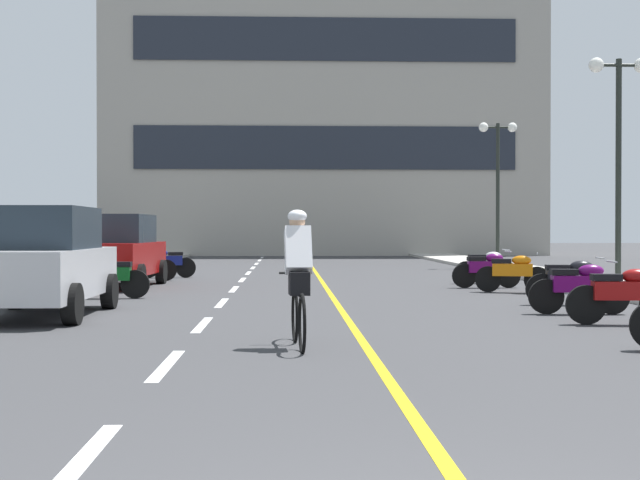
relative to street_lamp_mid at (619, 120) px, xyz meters
The scene contains 31 objects.
ground_plane 8.99m from the street_lamp_mid, 154.86° to the left, with size 140.00×140.00×0.00m, color #38383A.
curb_left 16.31m from the street_lamp_mid, 156.10° to the left, with size 2.40×72.00×0.12m, color #B7B2A8.
curb_right 7.56m from the street_lamp_mid, 90.47° to the left, with size 2.40×72.00×0.12m, color #B7B2A8.
lane_dash_0 18.59m from the street_lamp_mid, 120.68° to the right, with size 0.14×2.20×0.01m, color silver.
lane_dash_1 15.38m from the street_lamp_mid, 128.59° to the right, with size 0.14×2.20×0.01m, color silver.
lane_dash_2 12.65m from the street_lamp_mid, 140.62° to the right, with size 0.14×2.20×0.01m, color silver.
lane_dash_3 10.73m from the street_lamp_mid, 158.76° to the right, with size 0.14×2.20×0.01m, color silver.
lane_dash_4 10.12m from the street_lamp_mid, behind, with size 0.14×2.20×0.01m, color silver.
lane_dash_5 11.03m from the street_lamp_mid, 154.55° to the left, with size 0.14×2.20×0.01m, color silver.
lane_dash_6 13.15m from the street_lamp_mid, 137.75° to the left, with size 0.14×2.20×0.01m, color silver.
lane_dash_7 16.00m from the street_lamp_mid, 126.72° to the left, with size 0.14×2.20×0.01m, color silver.
lane_dash_8 19.27m from the street_lamp_mid, 119.43° to the left, with size 0.14×2.20×0.01m, color silver.
lane_dash_9 22.77m from the street_lamp_mid, 114.39° to the left, with size 0.14×2.20×0.01m, color silver.
lane_dash_10 26.41m from the street_lamp_mid, 110.77° to the left, with size 0.14×2.20×0.01m, color silver.
lane_dash_11 30.15m from the street_lamp_mid, 108.04° to the left, with size 0.14×2.20×0.01m, color silver.
centre_line_yellow 10.33m from the street_lamp_mid, 137.56° to the left, with size 0.12×66.00×0.01m, color gold.
office_building 32.52m from the street_lamp_mid, 100.52° to the left, with size 24.84×8.25×19.72m.
street_lamp_mid is the anchor object (origin of this frame).
street_lamp_far 12.31m from the street_lamp_mid, 89.88° to the left, with size 1.46×0.36×5.38m.
parked_car_near 13.92m from the street_lamp_mid, 152.84° to the right, with size 1.92×4.20×1.82m.
parked_car_mid 12.69m from the street_lamp_mid, behind, with size 2.07×4.27×1.82m.
motorcycle_3 9.10m from the street_lamp_mid, 110.17° to the right, with size 1.70×0.60×0.92m.
motorcycle_4 7.74m from the street_lamp_mid, 115.93° to the right, with size 1.70×0.60×0.92m.
motorcycle_5 6.20m from the street_lamp_mid, 120.37° to the right, with size 1.70×0.60×0.92m.
motorcycle_6 12.48m from the street_lamp_mid, 168.50° to the right, with size 1.70×0.60×0.92m.
motorcycle_7 4.66m from the street_lamp_mid, 161.19° to the right, with size 1.66×0.72×0.92m.
motorcycle_8 4.76m from the street_lamp_mid, 167.16° to the left, with size 1.70×0.60×0.92m.
motorcycle_9 5.10m from the street_lamp_mid, 136.97° to the left, with size 1.70×0.60×0.92m.
motorcycle_10 13.10m from the street_lamp_mid, 161.49° to the left, with size 1.69×0.60×0.92m.
motorcycle_11 13.34m from the street_lamp_mid, 154.17° to the left, with size 1.70×0.60×0.92m.
cyclist_rider 13.23m from the street_lamp_mid, 127.60° to the right, with size 0.42×1.77×1.71m.
Camera 1 is at (-0.72, -3.46, 1.44)m, focal length 49.84 mm.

